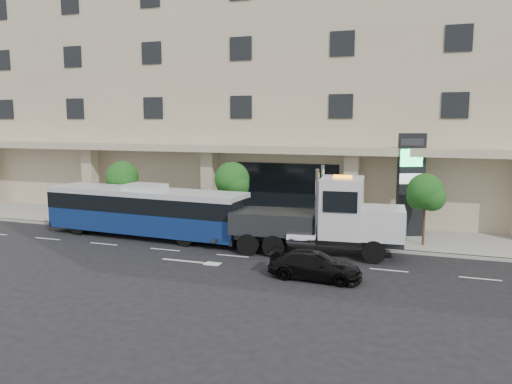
% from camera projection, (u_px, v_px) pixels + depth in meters
% --- Properties ---
extents(ground, '(120.00, 120.00, 0.00)m').
position_uv_depth(ground, '(242.00, 249.00, 27.70)').
color(ground, black).
rests_on(ground, ground).
extents(sidewalk, '(120.00, 6.00, 0.15)m').
position_uv_depth(sidewalk, '(269.00, 229.00, 32.38)').
color(sidewalk, gray).
rests_on(sidewalk, ground).
extents(curb, '(120.00, 0.30, 0.15)m').
position_uv_depth(curb, '(254.00, 240.00, 29.56)').
color(curb, gray).
rests_on(curb, ground).
extents(convention_center, '(60.00, 17.60, 20.00)m').
position_uv_depth(convention_center, '(307.00, 85.00, 40.74)').
color(convention_center, tan).
rests_on(convention_center, ground).
extents(tree_left, '(2.27, 2.20, 4.22)m').
position_uv_depth(tree_left, '(123.00, 180.00, 33.79)').
color(tree_left, '#422B19').
rests_on(tree_left, sidewalk).
extents(tree_mid, '(2.28, 2.20, 4.38)m').
position_uv_depth(tree_mid, '(232.00, 182.00, 31.23)').
color(tree_mid, '#422B19').
rests_on(tree_mid, sidewalk).
extents(tree_right, '(2.10, 2.00, 4.04)m').
position_uv_depth(tree_right, '(426.00, 194.00, 27.62)').
color(tree_right, '#422B19').
rests_on(tree_right, sidewalk).
extents(city_bus, '(13.00, 3.53, 3.26)m').
position_uv_depth(city_bus, '(145.00, 210.00, 30.40)').
color(city_bus, black).
rests_on(city_bus, ground).
extents(tow_truck, '(10.30, 3.22, 4.67)m').
position_uv_depth(tow_truck, '(324.00, 219.00, 26.33)').
color(tow_truck, '#2D3033').
rests_on(tow_truck, ground).
extents(black_sedan, '(4.30, 1.92, 1.22)m').
position_uv_depth(black_sedan, '(315.00, 266.00, 22.41)').
color(black_sedan, black).
rests_on(black_sedan, ground).
extents(signage_pylon, '(1.63, 1.11, 6.19)m').
position_uv_depth(signage_pylon, '(411.00, 184.00, 29.89)').
color(signage_pylon, black).
rests_on(signage_pylon, sidewalk).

